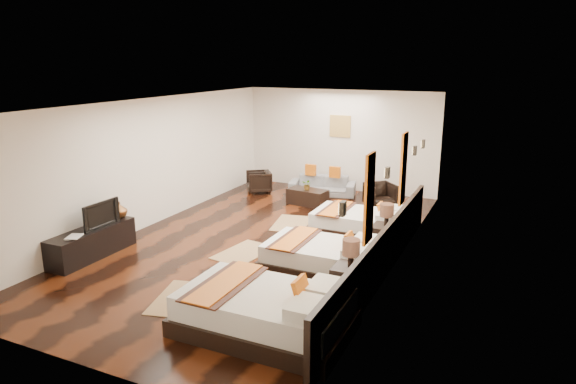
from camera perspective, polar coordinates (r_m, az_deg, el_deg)
The scene contains 30 objects.
floor at distance 10.38m, azimuth -2.98°, elevation -5.56°, with size 5.50×9.50×0.01m, color black.
ceiling at distance 9.77m, azimuth -3.20°, elevation 10.03°, with size 5.50×9.50×0.01m, color white.
back_wall at distance 14.28m, azimuth 5.88°, elevation 5.82°, with size 5.50×0.01×2.80m, color silver.
left_wall at distance 11.50m, azimuth -15.31°, elevation 3.20°, with size 0.01×9.50×2.80m, color silver.
right_wall at distance 9.06m, azimuth 12.49°, elevation 0.34°, with size 0.01×9.50×2.80m, color silver.
headboard_panel at distance 8.62m, azimuth 10.70°, elevation -6.97°, with size 0.08×6.60×0.90m, color black.
bed_near at distance 7.02m, azimuth -2.48°, elevation -13.28°, with size 2.32×1.46×0.89m.
bed_mid at distance 8.89m, azimuth 4.12°, elevation -7.32°, with size 2.04×1.28×0.78m.
bed_far at distance 10.79m, azimuth 8.15°, elevation -3.45°, with size 1.96×1.23×0.75m.
nightstand_a at distance 7.87m, azimuth 7.01°, elevation -9.76°, with size 0.50×0.50×1.00m.
nightstand_b at distance 9.82m, azimuth 10.95°, elevation -4.90°, with size 0.49×0.49×0.98m.
jute_mat_near at distance 8.18m, azimuth -11.93°, elevation -11.65°, with size 0.75×1.20×0.01m, color #98764D.
jute_mat_mid at distance 9.80m, azimuth -5.00°, elevation -6.81°, with size 0.75×1.20×0.01m, color #98764D.
jute_mat_far at distance 11.44m, azimuth 0.40°, elevation -3.56°, with size 0.75×1.20×0.01m, color #98764D.
tv_console at distance 10.19m, azimuth -21.22°, elevation -5.34°, with size 0.50×1.80×0.55m, color black.
tv at distance 10.10m, azimuth -20.62°, elevation -2.34°, with size 0.85×0.11×0.49m, color black.
book at distance 9.76m, azimuth -23.61°, elevation -4.66°, with size 0.23×0.31×0.03m, color black.
figurine at distance 10.57m, azimuth -18.49°, elevation -1.92°, with size 0.30×0.30×0.32m, color brown.
sofa at distance 13.81m, azimuth 3.90°, elevation 0.73°, with size 1.77×0.69×0.52m, color slate.
armchair_left at distance 14.08m, azimuth -3.31°, elevation 1.17°, with size 0.64×0.65×0.60m, color black.
armchair_right at distance 12.83m, azimuth 10.35°, elevation -0.35°, with size 0.66×0.68×0.62m, color black.
coffee_table at distance 12.88m, azimuth 2.22°, elevation -0.56°, with size 1.00×0.50×0.40m, color black.
table_plant at distance 12.74m, azimuth 2.19°, elevation 0.85°, with size 0.25×0.22×0.28m, color #20541C.
orange_panel_a at distance 7.20m, azimuth 9.14°, elevation -0.74°, with size 0.04×0.40×1.30m, color #D86014.
orange_panel_b at distance 9.28m, azimuth 12.88°, elevation 2.57°, with size 0.04×0.40×1.30m, color #D86014.
sconce_near at distance 6.16m, azimuth 6.16°, elevation -1.87°, with size 0.07×0.12×0.18m.
sconce_mid at distance 8.21m, azimuth 11.13°, elevation 2.16°, with size 0.07×0.12×0.18m.
sconce_far at distance 10.32m, azimuth 14.09°, elevation 4.55°, with size 0.07×0.12×0.18m.
sconce_lounge at distance 11.20m, azimuth 14.99°, elevation 5.26°, with size 0.07×0.12×0.18m.
gold_artwork at distance 14.20m, azimuth 5.90°, elevation 7.40°, with size 0.60×0.04×0.60m, color #AD873F.
Camera 1 is at (4.57, -8.60, 3.60)m, focal length 31.52 mm.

